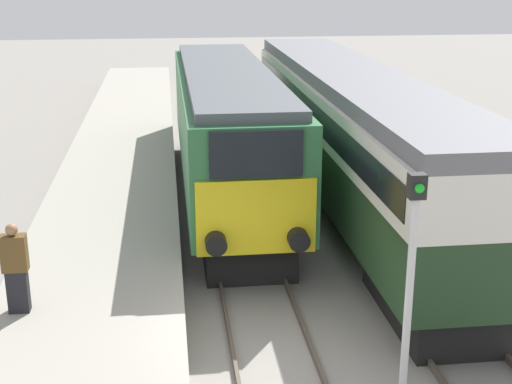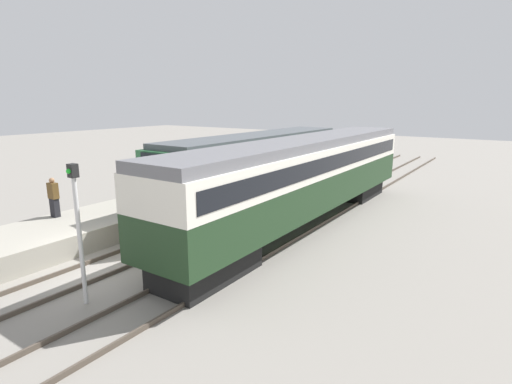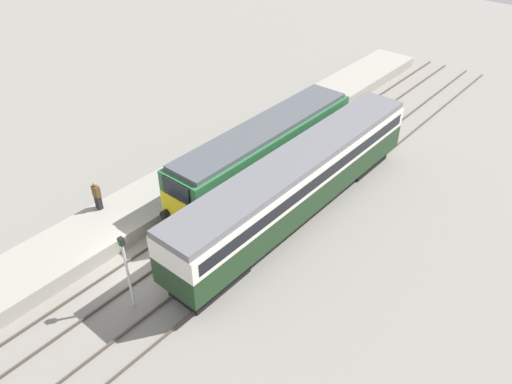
{
  "view_description": "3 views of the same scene",
  "coord_description": "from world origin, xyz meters",
  "views": [
    {
      "loc": [
        -1.72,
        -10.72,
        6.72
      ],
      "look_at": [
        0.0,
        2.95,
        2.33
      ],
      "focal_mm": 50.0,
      "sensor_mm": 36.0,
      "label": 1
    },
    {
      "loc": [
        11.4,
        -7.37,
        5.55
      ],
      "look_at": [
        1.7,
        6.95,
        1.6
      ],
      "focal_mm": 28.0,
      "sensor_mm": 36.0,
      "label": 2
    },
    {
      "loc": [
        15.78,
        -9.72,
        17.23
      ],
      "look_at": [
        1.7,
        6.95,
        1.6
      ],
      "focal_mm": 35.0,
      "sensor_mm": 36.0,
      "label": 3
    }
  ],
  "objects": [
    {
      "name": "ground_plane",
      "position": [
        0.0,
        0.0,
        0.0
      ],
      "size": [
        120.0,
        120.0,
        0.0
      ],
      "primitive_type": "plane",
      "color": "gray"
    },
    {
      "name": "platform_left",
      "position": [
        -3.3,
        8.0,
        0.42
      ],
      "size": [
        3.5,
        50.0,
        0.85
      ],
      "color": "#9E998C",
      "rests_on": "ground_plane"
    },
    {
      "name": "rails_near_track",
      "position": [
        0.0,
        5.0,
        0.07
      ],
      "size": [
        1.51,
        60.0,
        0.14
      ],
      "color": "#4C4238",
      "rests_on": "ground_plane"
    },
    {
      "name": "rails_far_track",
      "position": [
        3.4,
        5.0,
        0.07
      ],
      "size": [
        1.5,
        60.0,
        0.14
      ],
      "color": "#4C4238",
      "rests_on": "ground_plane"
    },
    {
      "name": "locomotive",
      "position": [
        0.0,
        9.73,
        2.18
      ],
      "size": [
        2.7,
        14.07,
        3.91
      ],
      "color": "black",
      "rests_on": "ground_plane"
    },
    {
      "name": "passenger_carriage",
      "position": [
        3.4,
        8.43,
        2.4
      ],
      "size": [
        2.75,
        18.02,
        3.96
      ],
      "color": "black",
      "rests_on": "ground_plane"
    },
    {
      "name": "person_on_platform",
      "position": [
        -4.46,
        1.17,
        1.67
      ],
      "size": [
        0.44,
        0.26,
        1.65
      ],
      "color": "black",
      "rests_on": "platform_left"
    },
    {
      "name": "signal_post",
      "position": [
        1.7,
        -1.57,
        2.35
      ],
      "size": [
        0.24,
        0.28,
        3.96
      ],
      "color": "silver",
      "rests_on": "ground_plane"
    }
  ]
}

